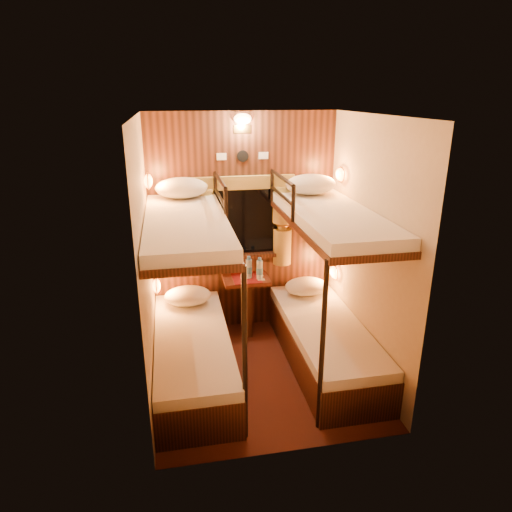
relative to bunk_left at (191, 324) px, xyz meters
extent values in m
plane|color=#3D1B10|center=(0.65, -0.07, -0.56)|extent=(2.10, 2.10, 0.00)
plane|color=silver|center=(0.65, -0.07, 1.84)|extent=(2.10, 2.10, 0.00)
plane|color=#C6B293|center=(0.65, 0.98, 0.64)|extent=(2.40, 0.00, 2.40)
plane|color=#C6B293|center=(0.65, -1.12, 0.64)|extent=(2.40, 0.00, 2.40)
plane|color=#C6B293|center=(-0.35, -0.07, 0.64)|extent=(0.00, 2.40, 2.40)
plane|color=#C6B293|center=(1.65, -0.07, 0.64)|extent=(0.00, 2.40, 2.40)
cube|color=black|center=(0.65, 0.97, 0.64)|extent=(2.00, 0.03, 2.40)
cube|color=black|center=(0.00, 0.00, -0.38)|extent=(0.70, 1.90, 0.35)
cube|color=white|center=(0.00, 0.00, -0.16)|extent=(0.68, 1.88, 0.10)
cube|color=black|center=(0.00, 0.00, 0.89)|extent=(0.70, 1.90, 0.06)
cube|color=white|center=(0.00, 0.00, 0.97)|extent=(0.68, 1.88, 0.10)
cylinder|color=black|center=(0.35, -0.90, 0.17)|extent=(0.04, 0.04, 1.45)
cylinder|color=black|center=(0.35, 0.88, 1.08)|extent=(0.04, 0.04, 0.32)
cylinder|color=black|center=(0.35, 0.03, 1.08)|extent=(0.04, 0.04, 0.32)
cylinder|color=black|center=(0.35, 0.46, 1.24)|extent=(0.04, 0.85, 0.04)
cylinder|color=black|center=(0.35, 0.46, 1.07)|extent=(0.03, 0.85, 0.03)
cube|color=black|center=(1.30, 0.00, -0.38)|extent=(0.70, 1.90, 0.35)
cube|color=white|center=(1.30, 0.00, -0.16)|extent=(0.68, 1.88, 0.10)
cube|color=black|center=(1.30, 0.00, 0.89)|extent=(0.70, 1.90, 0.06)
cube|color=white|center=(1.30, 0.00, 0.97)|extent=(0.68, 1.88, 0.10)
cylinder|color=black|center=(0.95, -0.90, 0.17)|extent=(0.04, 0.04, 1.45)
cylinder|color=black|center=(0.95, 0.88, 1.08)|extent=(0.04, 0.04, 0.32)
cylinder|color=black|center=(0.95, 0.03, 1.08)|extent=(0.04, 0.04, 0.32)
cylinder|color=black|center=(0.95, 0.46, 1.24)|extent=(0.04, 0.85, 0.04)
cylinder|color=black|center=(0.95, 0.46, 1.07)|extent=(0.03, 0.85, 0.03)
cube|color=black|center=(0.65, 0.95, 0.69)|extent=(0.98, 0.02, 0.78)
cube|color=black|center=(0.65, 0.94, 0.69)|extent=(0.90, 0.01, 0.70)
cube|color=black|center=(0.65, 0.90, 0.31)|extent=(1.00, 0.12, 0.04)
cube|color=olive|center=(0.65, 0.91, 1.12)|extent=(1.10, 0.06, 0.14)
cylinder|color=olive|center=(0.22, 0.90, 0.87)|extent=(0.22, 0.22, 0.40)
cylinder|color=olive|center=(0.22, 0.90, 0.64)|extent=(0.11, 0.11, 0.12)
cylinder|color=olive|center=(0.22, 0.90, 0.39)|extent=(0.20, 0.20, 0.40)
torus|color=#C18638|center=(0.22, 0.90, 0.64)|extent=(0.14, 0.14, 0.02)
cylinder|color=olive|center=(1.08, 0.90, 0.87)|extent=(0.22, 0.22, 0.40)
cylinder|color=olive|center=(1.08, 0.90, 0.64)|extent=(0.11, 0.11, 0.12)
cylinder|color=olive|center=(1.08, 0.90, 0.39)|extent=(0.20, 0.20, 0.40)
torus|color=#C18638|center=(1.08, 0.90, 0.64)|extent=(0.14, 0.14, 0.02)
cylinder|color=black|center=(0.65, 0.95, 1.39)|extent=(0.12, 0.02, 0.12)
cube|color=silver|center=(0.43, 0.95, 1.39)|extent=(0.10, 0.01, 0.07)
cube|color=silver|center=(0.87, 0.95, 1.39)|extent=(0.10, 0.01, 0.07)
cube|color=#C18638|center=(0.65, 0.95, 1.66)|extent=(0.18, 0.01, 0.08)
ellipsoid|color=#FFCC8C|center=(0.65, 0.93, 1.76)|extent=(0.18, 0.09, 0.11)
ellipsoid|color=orange|center=(-0.31, 0.63, 0.14)|extent=(0.08, 0.20, 0.13)
torus|color=#C18638|center=(-0.31, 0.63, 0.14)|extent=(0.02, 0.17, 0.17)
ellipsoid|color=orange|center=(-0.31, 0.63, 1.22)|extent=(0.08, 0.20, 0.13)
torus|color=#C18638|center=(-0.31, 0.63, 1.22)|extent=(0.02, 0.17, 0.17)
ellipsoid|color=orange|center=(1.61, 0.63, 0.14)|extent=(0.08, 0.20, 0.13)
torus|color=#C18638|center=(1.61, 0.63, 0.14)|extent=(0.02, 0.17, 0.17)
ellipsoid|color=orange|center=(1.61, 0.63, 1.22)|extent=(0.08, 0.20, 0.13)
torus|color=#C18638|center=(1.61, 0.63, 1.22)|extent=(0.02, 0.17, 0.17)
cube|color=#572514|center=(0.65, 0.78, 0.07)|extent=(0.50, 0.34, 0.04)
cube|color=black|center=(0.65, 0.78, -0.25)|extent=(0.08, 0.30, 0.61)
cube|color=maroon|center=(0.65, 0.78, 0.09)|extent=(0.30, 0.34, 0.01)
cylinder|color=#99BFE5|center=(0.68, 0.78, 0.20)|extent=(0.07, 0.07, 0.22)
cylinder|color=#3F7BBF|center=(0.68, 0.78, 0.19)|extent=(0.07, 0.07, 0.08)
cylinder|color=#3F7BBF|center=(0.68, 0.78, 0.33)|extent=(0.04, 0.04, 0.03)
cylinder|color=#99BFE5|center=(0.79, 0.73, 0.20)|extent=(0.07, 0.07, 0.21)
cylinder|color=#3F7BBF|center=(0.79, 0.73, 0.19)|extent=(0.07, 0.07, 0.07)
cylinder|color=#3F7BBF|center=(0.79, 0.73, 0.32)|extent=(0.04, 0.04, 0.03)
cube|color=silver|center=(0.80, 0.70, 0.09)|extent=(0.08, 0.06, 0.01)
cube|color=silver|center=(0.81, 0.82, 0.09)|extent=(0.07, 0.05, 0.00)
ellipsoid|color=silver|center=(0.00, 0.65, -0.01)|extent=(0.49, 0.35, 0.19)
ellipsoid|color=silver|center=(1.30, 0.66, -0.01)|extent=(0.47, 0.34, 0.19)
ellipsoid|color=silver|center=(0.00, 0.72, 1.13)|extent=(0.51, 0.37, 0.20)
ellipsoid|color=silver|center=(1.30, 0.64, 1.13)|extent=(0.52, 0.37, 0.21)
camera|label=1|loc=(-0.12, -3.78, 2.01)|focal=32.00mm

